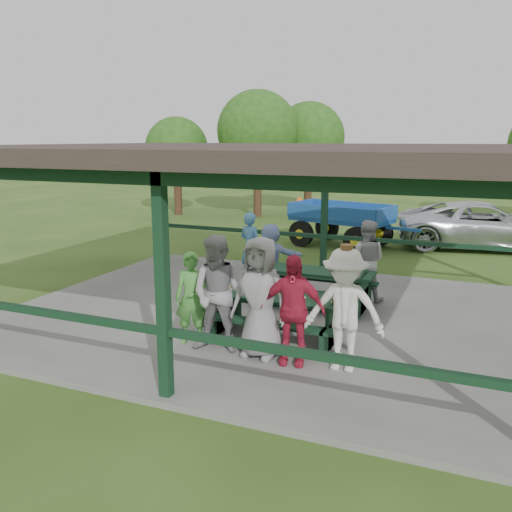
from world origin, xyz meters
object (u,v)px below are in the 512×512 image
at_px(contestant_white_fedora, 345,310).
at_px(farm_trailer, 341,224).
at_px(spectator_grey, 366,260).
at_px(contestant_grey_left, 219,294).
at_px(contestant_red, 292,310).
at_px(picnic_table_far, 312,283).
at_px(spectator_lblue, 271,257).
at_px(contestant_green, 192,298).
at_px(contestant_grey_mid, 260,298).
at_px(pickup_truck, 484,226).
at_px(picnic_table_near, 276,311).
at_px(spectator_blue, 251,247).

bearing_deg(contestant_white_fedora, farm_trailer, 102.75).
bearing_deg(farm_trailer, spectator_grey, -56.84).
bearing_deg(contestant_grey_left, contestant_red, -7.26).
relative_size(picnic_table_far, contestant_grey_left, 1.30).
relative_size(contestant_red, spectator_lblue, 1.11).
relative_size(contestant_green, spectator_grey, 0.90).
height_order(contestant_white_fedora, spectator_grey, contestant_white_fedora).
relative_size(contestant_grey_mid, spectator_lblue, 1.25).
relative_size(picnic_table_far, contestant_green, 1.59).
relative_size(spectator_lblue, farm_trailer, 0.35).
relative_size(contestant_grey_mid, contestant_red, 1.13).
bearing_deg(pickup_truck, picnic_table_far, 148.61).
bearing_deg(picnic_table_near, spectator_grey, 71.26).
height_order(contestant_grey_mid, farm_trailer, contestant_grey_mid).
bearing_deg(contestant_grey_mid, spectator_grey, 80.56).
relative_size(contestant_red, contestant_white_fedora, 0.90).
distance_m(picnic_table_near, spectator_grey, 2.99).
xyz_separation_m(contestant_green, contestant_grey_left, (0.59, -0.16, 0.17)).
bearing_deg(picnic_table_near, contestant_white_fedora, -31.88).
xyz_separation_m(contestant_grey_left, spectator_grey, (1.56, 3.74, -0.09)).
height_order(contestant_red, spectator_grey, spectator_grey).
relative_size(picnic_table_far, contestant_white_fedora, 1.31).
relative_size(contestant_white_fedora, spectator_grey, 1.10).
relative_size(spectator_blue, pickup_truck, 0.31).
relative_size(contestant_white_fedora, spectator_lblue, 1.24).
bearing_deg(contestant_grey_left, contestant_grey_mid, -1.70).
relative_size(picnic_table_near, picnic_table_far, 0.95).
bearing_deg(contestant_grey_mid, picnic_table_far, 94.66).
height_order(picnic_table_far, farm_trailer, farm_trailer).
distance_m(contestant_green, pickup_truck, 11.88).
xyz_separation_m(contestant_grey_left, spectator_blue, (-1.28, 4.22, -0.11)).
relative_size(picnic_table_far, farm_trailer, 0.57).
xyz_separation_m(contestant_red, contestant_white_fedora, (0.78, 0.07, 0.07)).
xyz_separation_m(contestant_white_fedora, spectator_lblue, (-2.56, 3.62, -0.16)).
bearing_deg(contestant_grey_mid, spectator_blue, 119.33).
relative_size(picnic_table_near, contestant_green, 1.52).
bearing_deg(spectator_lblue, spectator_grey, 176.99).
relative_size(contestant_green, spectator_lblue, 1.01).
bearing_deg(pickup_truck, contestant_grey_mid, 153.88).
height_order(contestant_grey_left, spectator_grey, contestant_grey_left).
xyz_separation_m(picnic_table_far, spectator_blue, (-1.93, 1.28, 0.37)).
bearing_deg(picnic_table_near, farm_trailer, 96.93).
xyz_separation_m(contestant_red, spectator_blue, (-2.50, 4.22, -0.01)).
bearing_deg(contestant_white_fedora, picnic_table_far, 113.80).
bearing_deg(pickup_truck, contestant_grey_left, 150.84).
distance_m(contestant_red, spectator_lblue, 4.10).
relative_size(contestant_green, contestant_red, 0.91).
relative_size(pickup_truck, farm_trailer, 1.24).
bearing_deg(contestant_grey_left, picnic_table_near, 49.57).
relative_size(picnic_table_near, contestant_red, 1.39).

